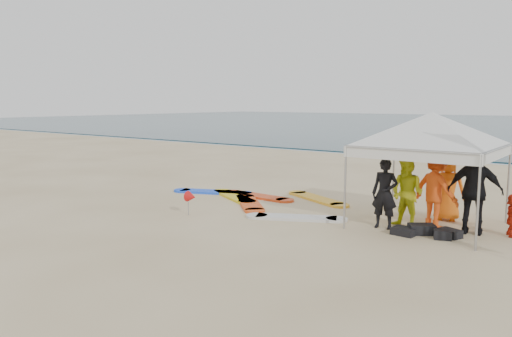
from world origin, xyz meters
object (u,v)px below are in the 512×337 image
object	(u,v)px
person_black_a	(385,193)
person_orange_a	(436,189)
person_black_b	(475,191)
canopy_tent	(432,113)
surfboard_spread	(260,200)
person_yellow	(407,193)
marker_pennant	(191,197)
person_orange_b	(448,188)

from	to	relation	value
person_black_a	person_orange_a	size ratio (longest dim) A/B	0.90
person_black_b	canopy_tent	xyz separation A→B (m)	(-1.07, 0.16, 1.70)
person_black_a	surfboard_spread	size ratio (longest dim) A/B	0.26
person_black_a	canopy_tent	bearing A→B (deg)	42.40
canopy_tent	person_orange_a	bearing A→B (deg)	-13.01
person_black_a	person_orange_a	distance (m)	1.21
person_yellow	person_orange_a	bearing A→B (deg)	52.49
marker_pennant	person_orange_b	bearing A→B (deg)	32.91
person_orange_a	surfboard_spread	xyz separation A→B (m)	(-5.10, -0.01, -0.87)
person_black_b	person_orange_a	bearing A→B (deg)	-18.28
marker_pennant	surfboard_spread	distance (m)	2.65
person_yellow	person_black_a	bearing A→B (deg)	-129.11
person_orange_b	marker_pennant	distance (m)	6.41
surfboard_spread	person_yellow	bearing A→B (deg)	-5.52
person_orange_a	person_orange_b	world-z (taller)	person_orange_a
person_orange_a	person_black_b	world-z (taller)	person_black_b
person_black_b	person_black_a	bearing A→B (deg)	9.64
person_black_b	surfboard_spread	bearing A→B (deg)	-11.93
person_yellow	canopy_tent	size ratio (longest dim) A/B	0.40
person_yellow	person_orange_a	distance (m)	0.69
person_black_b	surfboard_spread	distance (m)	6.05
person_orange_a	person_orange_b	distance (m)	0.88
person_orange_a	marker_pennant	world-z (taller)	person_orange_a
person_orange_b	canopy_tent	distance (m)	2.04
person_black_a	surfboard_spread	distance (m)	4.32
person_yellow	marker_pennant	bearing A→B (deg)	-144.99
person_orange_a	marker_pennant	size ratio (longest dim) A/B	2.85
person_yellow	person_black_b	bearing A→B (deg)	24.84
person_yellow	person_orange_b	bearing A→B (deg)	79.59
person_black_a	person_black_b	xyz separation A→B (m)	(1.80, 0.68, 0.16)
person_orange_a	canopy_tent	xyz separation A→B (m)	(-0.19, 0.04, 1.76)
person_black_a	canopy_tent	distance (m)	2.16
person_yellow	person_orange_b	xyz separation A→B (m)	(0.53, 1.33, -0.01)
person_orange_a	canopy_tent	world-z (taller)	canopy_tent
surfboard_spread	person_black_a	bearing A→B (deg)	-10.54
person_black_a	marker_pennant	distance (m)	4.82
person_orange_b	surfboard_spread	bearing A→B (deg)	-3.69
person_yellow	canopy_tent	xyz separation A→B (m)	(0.33, 0.50, 1.85)
person_orange_a	canopy_tent	size ratio (longest dim) A/B	0.45
person_black_a	person_orange_a	bearing A→B (deg)	34.22
canopy_tent	surfboard_spread	size ratio (longest dim) A/B	0.66
person_black_a	person_orange_b	bearing A→B (deg)	54.44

